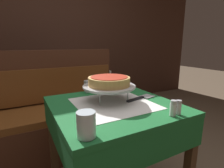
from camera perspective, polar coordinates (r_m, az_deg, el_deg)
The scene contains 12 objects.
dining_table_front at distance 1.15m, azimuth 0.53°, elevation -11.81°, with size 0.74×0.74×0.73m.
dining_table_rear at distance 2.69m, azimuth -10.55°, elevation 2.39°, with size 0.71×0.71×0.73m.
booth_bench at distance 1.93m, azimuth -15.93°, elevation -11.73°, with size 1.30×0.54×1.04m.
back_wall_panel at distance 3.02m, azimuth -19.37°, elevation 14.12°, with size 6.00×0.04×2.40m, color #3D2319.
pizza_pan_stand at distance 1.13m, azimuth -0.72°, elevation -0.91°, with size 0.34×0.34×0.10m.
deep_dish_pizza at distance 1.12m, azimuth -0.73°, elevation 1.04°, with size 0.27×0.27×0.06m.
pizza_server at distance 1.21m, azimuth 9.35°, elevation -4.47°, with size 0.25×0.10×0.01m.
water_glass_near at distance 0.72m, azimuth -8.42°, elevation -12.94°, with size 0.08×0.08×0.11m.
salt_shaker at distance 0.96m, azimuth 19.34°, elevation -7.48°, with size 0.03×0.03×0.08m.
pepper_shaker at distance 0.99m, azimuth 20.86°, elevation -7.18°, with size 0.03×0.03×0.08m.
napkin_holder at distance 1.37m, azimuth -6.83°, elevation -0.67°, with size 0.10×0.05×0.09m.
condiment_caddy at distance 2.72m, azimuth -11.70°, elevation 5.73°, with size 0.12×0.12×0.17m.
Camera 1 is at (-0.51, -0.91, 1.10)m, focal length 28.00 mm.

